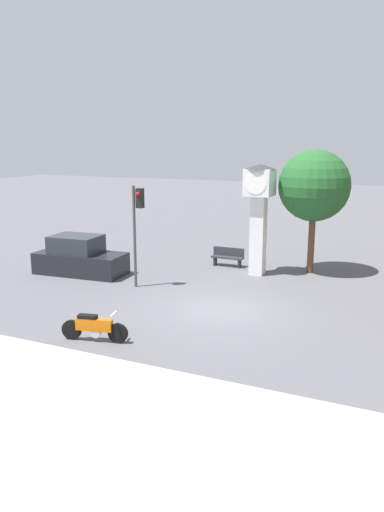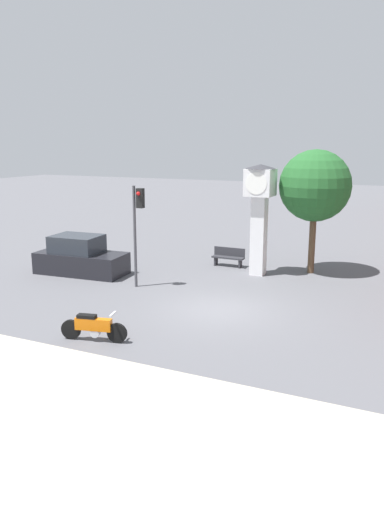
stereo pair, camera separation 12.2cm
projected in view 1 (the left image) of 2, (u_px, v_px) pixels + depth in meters
ground_plane at (220, 310)px, 18.26m from camera, size 120.00×120.00×0.00m
sidewalk_strip at (80, 422)px, 10.83m from camera, size 36.00×6.00×0.10m
motorcycle at (94, 327)px, 15.27m from camera, size 2.10×0.67×0.94m
clock_tower at (259, 202)px, 22.47m from camera, size 1.45×1.45×5.05m
traffic_light at (137, 218)px, 20.49m from camera, size 0.50×0.35×4.27m
street_tree at (314, 186)px, 22.62m from camera, size 3.26×3.26×5.70m
bench at (228, 256)px, 24.63m from camera, size 1.60×0.44×0.92m
parked_car at (80, 258)px, 23.15m from camera, size 4.32×2.11×1.80m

